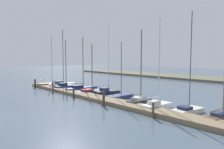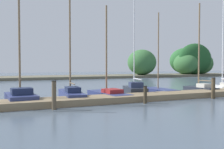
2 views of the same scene
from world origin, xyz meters
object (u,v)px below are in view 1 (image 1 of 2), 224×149
Objects in this scene: sailboat_4 at (91,91)px; sailboat_8 at (157,104)px; sailboat_7 at (140,99)px; sailboat_10 at (222,115)px; sailboat_6 at (121,96)px; mooring_piling_3 at (104,99)px; sailboat_0 at (52,84)px; sailboat_5 at (108,92)px; sailboat_2 at (65,86)px; mooring_piling_4 at (153,110)px; mooring_piling_1 at (53,87)px; sailboat_3 at (82,88)px; sailboat_9 at (188,109)px; mooring_piling_0 at (35,83)px; sailboat_1 at (62,84)px; mooring_piling_2 at (74,94)px.

sailboat_4 is 0.78× the size of sailboat_8.
sailboat_7 is 1.21× the size of sailboat_10.
sailboat_6 is 4.05m from mooring_piling_3.
sailboat_0 is 11.97m from sailboat_5.
sailboat_0 reaches higher than sailboat_2.
mooring_piling_1 is at bearing -179.40° from mooring_piling_4.
sailboat_6 is 3.38m from sailboat_7.
sailboat_7 is at bearing -88.35° from sailboat_3.
sailboat_9 reaches higher than mooring_piling_0.
mooring_piling_1 is at bearing 101.36° from sailboat_7.
sailboat_5 reaches higher than sailboat_4.
sailboat_2 is 0.86× the size of sailboat_9.
sailboat_3 is at bearing 77.48° from sailboat_4.
sailboat_1 is 4.91m from mooring_piling_1.
sailboat_8 is 2.82m from mooring_piling_4.
sailboat_10 is (7.05, 0.55, -0.14)m from sailboat_7.
mooring_piling_2 is 0.73× the size of mooring_piling_3.
sailboat_10 is at bearing -93.24° from sailboat_4.
sailboat_5 is at bearing -79.95° from sailboat_4.
sailboat_3 is 14.67m from sailboat_9.
sailboat_10 is at bearing -92.33° from sailboat_6.
mooring_piling_0 is 20.67m from mooring_piling_4.
sailboat_7 is 5.65× the size of mooring_piling_0.
mooring_piling_4 is (-1.06, -3.15, 0.25)m from sailboat_9.
sailboat_0 reaches higher than mooring_piling_4.
sailboat_8 is 6.27× the size of mooring_piling_0.
mooring_piling_4 is (-3.51, -3.33, 0.26)m from sailboat_10.
sailboat_1 is at bearing 137.08° from mooring_piling_1.
sailboat_8 is at bearing 7.79° from mooring_piling_0.
sailboat_10 is (14.75, 0.50, -0.01)m from sailboat_4.
sailboat_9 is at bearing 8.71° from mooring_piling_0.
sailboat_2 reaches higher than mooring_piling_4.
sailboat_6 is at bearing 47.27° from mooring_piling_2.
sailboat_2 is 1.13× the size of sailboat_4.
sailboat_1 is at bearing 158.11° from mooring_piling_2.
sailboat_8 is at bearing 106.45° from sailboat_10.
sailboat_9 is 8.12× the size of mooring_piling_2.
sailboat_4 is 7.71m from sailboat_7.
sailboat_4 reaches higher than mooring_piling_3.
sailboat_5 reaches higher than sailboat_3.
sailboat_5 is 6.05× the size of mooring_piling_3.
mooring_piling_1 is at bearing 179.66° from mooring_piling_3.
sailboat_6 reaches higher than sailboat_4.
sailboat_6 is (4.41, 0.66, -0.04)m from sailboat_4.
sailboat_0 is at bearing 88.21° from sailboat_7.
mooring_piling_3 is (-1.74, -2.99, 0.23)m from sailboat_7.
mooring_piling_2 is at bearing -0.96° from mooring_piling_1.
sailboat_9 is 6.46× the size of mooring_piling_0.
sailboat_5 reaches higher than sailboat_2.
sailboat_0 is 1.08× the size of sailboat_7.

